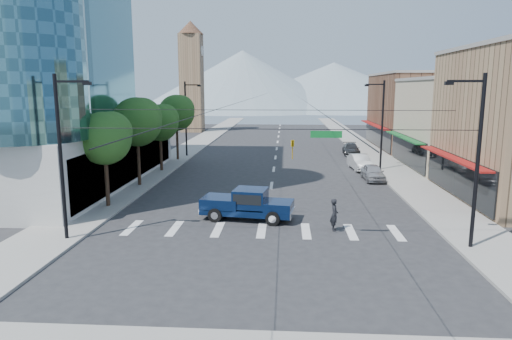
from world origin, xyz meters
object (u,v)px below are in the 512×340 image
object	(u,v)px
parked_car_near	(373,172)
pickup_truck	(247,203)
parked_car_far	(351,149)
pedestrian	(334,215)
parked_car_mid	(360,162)

from	to	relation	value
parked_car_near	pickup_truck	bearing A→B (deg)	-129.59
parked_car_far	pedestrian	bearing A→B (deg)	-97.15
pedestrian	parked_car_far	world-z (taller)	pedestrian
pickup_truck	parked_car_mid	world-z (taller)	pickup_truck
pedestrian	parked_car_far	bearing A→B (deg)	-12.10
pickup_truck	parked_car_mid	size ratio (longest dim) A/B	1.30
pedestrian	parked_car_mid	xyz separation A→B (m)	(4.74, 20.53, -0.18)
parked_car_far	parked_car_near	bearing A→B (deg)	-88.50
pickup_truck	parked_car_far	bearing A→B (deg)	78.59
pickup_truck	parked_car_near	bearing A→B (deg)	60.31
pedestrian	parked_car_mid	world-z (taller)	pedestrian
parked_car_near	parked_car_mid	bearing A→B (deg)	91.91
parked_car_near	parked_car_far	bearing A→B (deg)	87.64
pickup_truck	parked_car_near	xyz separation A→B (m)	(10.35, 13.10, -0.31)
parked_car_mid	parked_car_far	size ratio (longest dim) A/B	0.98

